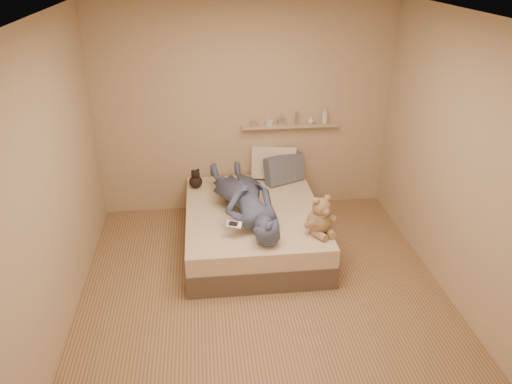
{
  "coord_description": "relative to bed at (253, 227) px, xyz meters",
  "views": [
    {
      "loc": [
        -0.51,
        -3.95,
        3.07
      ],
      "look_at": [
        0.0,
        0.65,
        0.8
      ],
      "focal_mm": 35.0,
      "sensor_mm": 36.0,
      "label": 1
    }
  ],
  "objects": [
    {
      "name": "pillow_cream",
      "position": [
        0.35,
        0.83,
        0.43
      ],
      "size": [
        0.59,
        0.38,
        0.43
      ],
      "primitive_type": "cube",
      "rotation": [
        -0.32,
        0.0,
        -0.19
      ],
      "color": "beige",
      "rests_on": "bed"
    },
    {
      "name": "wall_shelf",
      "position": [
        0.55,
        0.91,
        0.88
      ],
      "size": [
        1.2,
        0.12,
        0.03
      ],
      "primitive_type": "cube",
      "color": "tan",
      "rests_on": "wall_back"
    },
    {
      "name": "bed",
      "position": [
        0.0,
        0.0,
        0.0
      ],
      "size": [
        1.5,
        1.9,
        0.45
      ],
      "color": "brown",
      "rests_on": "floor"
    },
    {
      "name": "game_console",
      "position": [
        -0.26,
        -0.57,
        0.37
      ],
      "size": [
        0.18,
        0.13,
        0.06
      ],
      "color": "#B5B8BC",
      "rests_on": "bed"
    },
    {
      "name": "pillow_grey",
      "position": [
        0.46,
        0.69,
        0.4
      ],
      "size": [
        0.54,
        0.39,
        0.36
      ],
      "primitive_type": "cube",
      "rotation": [
        -0.2,
        0.0,
        0.43
      ],
      "color": "slate",
      "rests_on": "bed"
    },
    {
      "name": "teddy_bear",
      "position": [
        0.62,
        -0.59,
        0.4
      ],
      "size": [
        0.33,
        0.35,
        0.42
      ],
      "color": "#91784F",
      "rests_on": "bed"
    },
    {
      "name": "person",
      "position": [
        -0.1,
        -0.09,
        0.42
      ],
      "size": [
        0.92,
        1.69,
        0.38
      ],
      "primitive_type": "imported",
      "rotation": [
        0.0,
        0.0,
        3.36
      ],
      "color": "#43506A",
      "rests_on": "bed"
    },
    {
      "name": "room",
      "position": [
        0.0,
        -0.93,
        1.08
      ],
      "size": [
        3.8,
        3.8,
        3.8
      ],
      "color": "#9D7C51",
      "rests_on": "ground"
    },
    {
      "name": "dark_plush",
      "position": [
        -0.63,
        0.63,
        0.33
      ],
      "size": [
        0.16,
        0.16,
        0.24
      ],
      "color": "black",
      "rests_on": "bed"
    },
    {
      "name": "shelf_bottles",
      "position": [
        0.66,
        0.91,
        0.96
      ],
      "size": [
        0.96,
        0.11,
        0.2
      ],
      "color": "#A4968C",
      "rests_on": "wall_shelf"
    }
  ]
}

